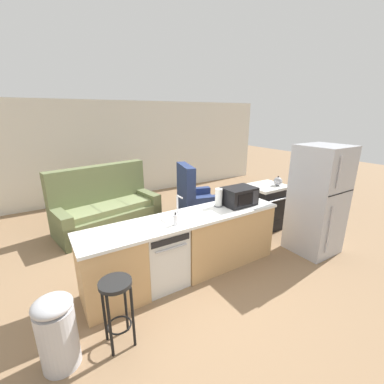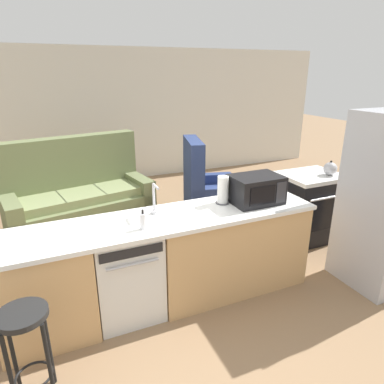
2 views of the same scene
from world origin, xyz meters
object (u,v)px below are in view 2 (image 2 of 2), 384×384
(bar_stool, at_px, (26,338))
(armchair, at_px, (206,193))
(kettle, at_px, (330,169))
(stove_range, at_px, (308,206))
(paper_towel_roll, at_px, (223,190))
(couch, at_px, (78,198))
(microwave, at_px, (256,189))
(soap_bottle, at_px, (143,221))
(dishwasher, at_px, (126,273))

(bar_stool, distance_m, armchair, 3.55)
(kettle, xyz_separation_m, bar_stool, (-3.57, -1.09, -0.45))
(kettle, relative_size, bar_stool, 0.28)
(stove_range, xyz_separation_m, paper_towel_roll, (-1.56, -0.44, 0.59))
(bar_stool, xyz_separation_m, armchair, (2.51, 2.51, -0.19))
(couch, relative_size, armchair, 1.78)
(microwave, relative_size, armchair, 0.42)
(stove_range, relative_size, kettle, 4.39)
(kettle, bearing_deg, bar_stool, -162.97)
(paper_towel_roll, xyz_separation_m, armchair, (0.66, 1.73, -0.69))
(kettle, distance_m, couch, 3.53)
(soap_bottle, bearing_deg, armchair, 51.84)
(microwave, xyz_separation_m, couch, (-1.54, 2.27, -0.65))
(dishwasher, xyz_separation_m, bar_stool, (-0.80, -0.67, 0.11))
(couch, height_order, armchair, couch)
(paper_towel_roll, relative_size, soap_bottle, 1.60)
(soap_bottle, relative_size, armchair, 0.15)
(soap_bottle, height_order, couch, couch)
(paper_towel_roll, bearing_deg, microwave, -19.30)
(soap_bottle, xyz_separation_m, bar_stool, (-0.95, -0.52, -0.44))
(microwave, xyz_separation_m, soap_bottle, (-1.22, -0.15, -0.07))
(paper_towel_roll, height_order, soap_bottle, paper_towel_roll)
(microwave, bearing_deg, paper_towel_roll, 160.70)
(stove_range, bearing_deg, paper_towel_roll, -164.27)
(stove_range, height_order, microwave, microwave)
(stove_range, relative_size, paper_towel_roll, 3.19)
(soap_bottle, height_order, bar_stool, soap_bottle)
(stove_range, distance_m, couch, 3.27)
(dishwasher, xyz_separation_m, stove_range, (2.60, 0.55, 0.03))
(microwave, height_order, couch, couch)
(couch, bearing_deg, kettle, -31.99)
(paper_towel_roll, height_order, kettle, paper_towel_roll)
(microwave, distance_m, soap_bottle, 1.23)
(dishwasher, xyz_separation_m, microwave, (1.36, -0.00, 0.62))
(paper_towel_roll, xyz_separation_m, kettle, (1.73, 0.31, -0.05))
(armchair, bearing_deg, kettle, -53.05)
(bar_stool, xyz_separation_m, couch, (0.62, 2.94, -0.14))
(paper_towel_roll, distance_m, bar_stool, 2.07)
(dishwasher, relative_size, bar_stool, 1.14)
(stove_range, height_order, armchair, armchair)
(kettle, bearing_deg, soap_bottle, -167.73)
(soap_bottle, xyz_separation_m, kettle, (2.62, 0.57, 0.01))
(dishwasher, relative_size, microwave, 1.68)
(microwave, bearing_deg, armchair, 79.38)
(soap_bottle, height_order, kettle, kettle)
(dishwasher, relative_size, armchair, 0.70)
(paper_towel_roll, distance_m, kettle, 1.75)
(paper_towel_roll, distance_m, couch, 2.56)
(microwave, relative_size, soap_bottle, 2.84)
(microwave, xyz_separation_m, paper_towel_roll, (-0.32, 0.11, -0.00))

